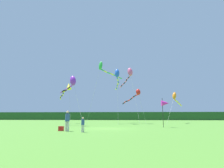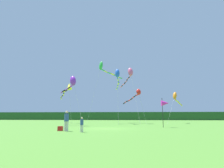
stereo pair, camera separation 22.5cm
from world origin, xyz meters
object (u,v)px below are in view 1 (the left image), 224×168
person_child (83,124)px  kite_purple (72,82)px  banner_flag_pole (165,103)px  kite_rainbow (129,74)px  person_adult (67,120)px  kite_yellow (68,88)px  cooler_box (61,129)px  kite_red (136,94)px  kite_green (103,68)px  kite_orange (175,98)px  kite_blue (117,75)px

person_child → kite_purple: kite_purple is taller
banner_flag_pole → kite_rainbow: kite_rainbow is taller
person_adult → kite_yellow: size_ratio=0.23×
person_adult → cooler_box: person_adult is taller
banner_flag_pole → kite_red: kite_red is taller
cooler_box → kite_green: (1.49, 16.96, 10.27)m
person_adult → kite_red: (7.07, 18.60, 4.50)m
kite_rainbow → kite_yellow: bearing=-179.7°
banner_flag_pole → person_child: bearing=-138.4°
cooler_box → kite_green: size_ratio=0.04×
banner_flag_pole → kite_orange: kite_orange is taller
banner_flag_pole → kite_blue: size_ratio=0.36×
person_child → kite_green: size_ratio=0.11×
cooler_box → kite_green: bearing=85.0°
person_adult → kite_green: (0.83, 17.30, 9.48)m
kite_orange → kite_green: 14.78m
person_adult → kite_red: 20.40m
kite_red → kite_purple: 13.37m
person_child → kite_yellow: 21.51m
cooler_box → banner_flag_pole: banner_flag_pole is taller
kite_red → person_child: bearing=-105.6°
kite_orange → kite_blue: (-10.75, -2.88, 3.82)m
kite_blue → kite_red: bearing=38.7°
cooler_box → kite_red: (7.73, 18.26, 5.29)m
person_adult → kite_yellow: (-6.20, 18.18, 5.80)m
person_child → kite_green: bearing=92.5°
kite_blue → kite_rainbow: bearing=47.5°
kite_green → kite_yellow: 7.99m
kite_rainbow → kite_yellow: kite_rainbow is taller
person_child → kite_red: 20.81m
kite_blue → kite_green: bearing=152.5°
kite_red → kite_purple: size_ratio=0.96×
person_adult → cooler_box: size_ratio=4.17×
cooler_box → kite_orange: (15.04, 18.38, 4.53)m
person_adult → kite_red: bearing=69.2°
kite_yellow → kite_orange: bearing=1.5°
person_adult → person_child: 1.89m
kite_purple → cooler_box: bearing=-77.8°
kite_rainbow → kite_purple: size_ratio=1.45×
kite_rainbow → kite_yellow: 12.31m
cooler_box → person_child: bearing=-28.4°
banner_flag_pole → kite_green: (-9.13, 10.80, 7.64)m
kite_purple → kite_yellow: bearing=112.3°
person_child → cooler_box: size_ratio=2.85×
cooler_box → banner_flag_pole: 12.55m
kite_orange → kite_blue: size_ratio=0.89×
kite_orange → kite_purple: kite_purple is taller
person_adult → kite_blue: 17.93m
kite_yellow → kite_blue: bearing=-13.3°
kite_rainbow → kite_purple: kite_rainbow is taller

